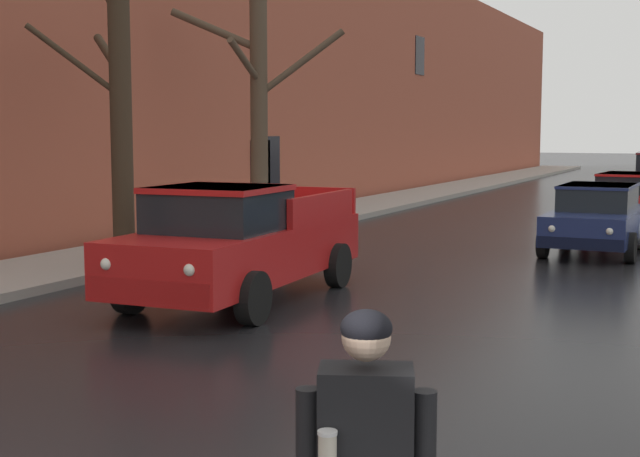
% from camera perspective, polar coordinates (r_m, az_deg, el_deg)
% --- Properties ---
extents(left_sidewalk_slab, '(2.56, 80.00, 0.15)m').
position_cam_1_polar(left_sidewalk_slab, '(23.75, -2.06, 0.44)').
color(left_sidewalk_slab, gray).
rests_on(left_sidewalk_slab, ground).
extents(brick_townhouse_facade, '(0.63, 80.00, 9.15)m').
position_cam_1_polar(brick_townhouse_facade, '(24.59, -5.84, 11.10)').
color(brick_townhouse_facade, '#9E4C38').
rests_on(brick_townhouse_facade, ground).
extents(snow_bank_near_corner_left, '(1.84, 1.37, 0.48)m').
position_cam_1_polar(snow_bank_near_corner_left, '(19.29, -4.69, -0.47)').
color(snow_bank_near_corner_left, white).
rests_on(snow_bank_near_corner_left, ground).
extents(snow_bank_mid_block_left, '(2.41, 1.10, 0.72)m').
position_cam_1_polar(snow_bank_mid_block_left, '(17.72, -6.33, -0.98)').
color(snow_bank_mid_block_left, white).
rests_on(snow_bank_mid_block_left, ground).
extents(snow_bank_along_right_kerb, '(2.90, 1.19, 0.70)m').
position_cam_1_polar(snow_bank_along_right_kerb, '(17.73, -6.69, -0.92)').
color(snow_bank_along_right_kerb, white).
rests_on(snow_bank_along_right_kerb, ground).
extents(bare_tree_second_along_sidewalk, '(1.90, 2.55, 5.38)m').
position_cam_1_polar(bare_tree_second_along_sidewalk, '(16.11, -12.96, 7.29)').
color(bare_tree_second_along_sidewalk, '#382B1E').
rests_on(bare_tree_second_along_sidewalk, ground).
extents(bare_tree_mid_block, '(3.65, 2.42, 7.15)m').
position_cam_1_polar(bare_tree_mid_block, '(20.17, -4.07, 9.71)').
color(bare_tree_mid_block, '#4C3D2D').
rests_on(bare_tree_mid_block, ground).
extents(pickup_truck_red_approaching_near_lane, '(2.34, 5.21, 1.76)m').
position_cam_1_polar(pickup_truck_red_approaching_near_lane, '(13.11, -5.35, -0.91)').
color(pickup_truck_red_approaching_near_lane, red).
rests_on(pickup_truck_red_approaching_near_lane, ground).
extents(sedan_darkblue_parked_kerbside_close, '(1.85, 4.09, 1.42)m').
position_cam_1_polar(sedan_darkblue_parked_kerbside_close, '(19.19, 17.57, 0.74)').
color(sedan_darkblue_parked_kerbside_close, navy).
rests_on(sedan_darkblue_parked_kerbside_close, ground).
extents(sedan_red_parked_kerbside_mid, '(1.99, 4.17, 1.42)m').
position_cam_1_polar(sedan_red_parked_kerbside_mid, '(24.64, 19.42, 1.87)').
color(sedan_red_parked_kerbside_mid, red).
rests_on(sedan_red_parked_kerbside_mid, ground).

